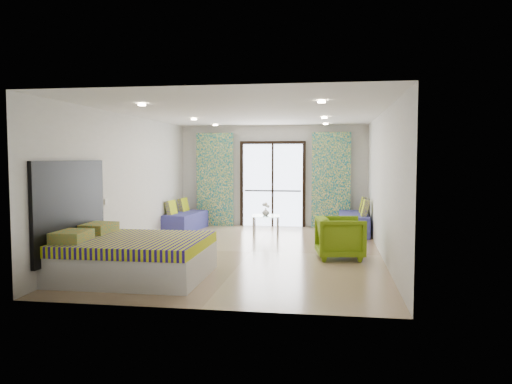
# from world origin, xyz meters

# --- Properties ---
(floor) EXTENTS (5.00, 7.50, 0.01)m
(floor) POSITION_xyz_m (0.00, 0.00, 0.00)
(floor) COLOR #987A5A
(floor) RESTS_ON ground
(ceiling) EXTENTS (5.00, 7.50, 0.01)m
(ceiling) POSITION_xyz_m (0.00, 0.00, 2.70)
(ceiling) COLOR silver
(ceiling) RESTS_ON ground
(wall_back) EXTENTS (5.00, 0.01, 2.70)m
(wall_back) POSITION_xyz_m (0.00, 3.75, 1.35)
(wall_back) COLOR silver
(wall_back) RESTS_ON ground
(wall_front) EXTENTS (5.00, 0.01, 2.70)m
(wall_front) POSITION_xyz_m (0.00, -3.75, 1.35)
(wall_front) COLOR silver
(wall_front) RESTS_ON ground
(wall_left) EXTENTS (0.01, 7.50, 2.70)m
(wall_left) POSITION_xyz_m (-2.50, 0.00, 1.35)
(wall_left) COLOR silver
(wall_left) RESTS_ON ground
(wall_right) EXTENTS (0.01, 7.50, 2.70)m
(wall_right) POSITION_xyz_m (2.50, 0.00, 1.35)
(wall_right) COLOR silver
(wall_right) RESTS_ON ground
(balcony_door) EXTENTS (1.76, 0.08, 2.28)m
(balcony_door) POSITION_xyz_m (0.00, 3.72, 1.26)
(balcony_door) COLOR black
(balcony_door) RESTS_ON floor
(balcony_rail) EXTENTS (1.52, 0.03, 0.04)m
(balcony_rail) POSITION_xyz_m (0.00, 3.73, 0.95)
(balcony_rail) COLOR #595451
(balcony_rail) RESTS_ON balcony_door
(curtain_left) EXTENTS (1.00, 0.10, 2.50)m
(curtain_left) POSITION_xyz_m (-1.55, 3.57, 1.25)
(curtain_left) COLOR white
(curtain_left) RESTS_ON floor
(curtain_right) EXTENTS (1.00, 0.10, 2.50)m
(curtain_right) POSITION_xyz_m (1.55, 3.57, 1.25)
(curtain_right) COLOR white
(curtain_right) RESTS_ON floor
(downlight_a) EXTENTS (0.12, 0.12, 0.02)m
(downlight_a) POSITION_xyz_m (-1.40, -2.00, 2.67)
(downlight_a) COLOR #FFE0B2
(downlight_a) RESTS_ON ceiling
(downlight_b) EXTENTS (0.12, 0.12, 0.02)m
(downlight_b) POSITION_xyz_m (1.40, -2.00, 2.67)
(downlight_b) COLOR #FFE0B2
(downlight_b) RESTS_ON ceiling
(downlight_c) EXTENTS (0.12, 0.12, 0.02)m
(downlight_c) POSITION_xyz_m (-1.40, 1.00, 2.67)
(downlight_c) COLOR #FFE0B2
(downlight_c) RESTS_ON ceiling
(downlight_d) EXTENTS (0.12, 0.12, 0.02)m
(downlight_d) POSITION_xyz_m (1.40, 1.00, 2.67)
(downlight_d) COLOR #FFE0B2
(downlight_d) RESTS_ON ceiling
(downlight_e) EXTENTS (0.12, 0.12, 0.02)m
(downlight_e) POSITION_xyz_m (-1.40, 3.00, 2.67)
(downlight_e) COLOR #FFE0B2
(downlight_e) RESTS_ON ceiling
(downlight_f) EXTENTS (0.12, 0.12, 0.02)m
(downlight_f) POSITION_xyz_m (1.40, 3.00, 2.67)
(downlight_f) COLOR #FFE0B2
(downlight_f) RESTS_ON ceiling
(headboard) EXTENTS (0.06, 2.10, 1.50)m
(headboard) POSITION_xyz_m (-2.46, -2.32, 1.05)
(headboard) COLOR black
(headboard) RESTS_ON floor
(switch_plate) EXTENTS (0.02, 0.10, 0.10)m
(switch_plate) POSITION_xyz_m (-2.47, -1.07, 1.05)
(switch_plate) COLOR silver
(switch_plate) RESTS_ON wall_left
(bed) EXTENTS (2.22, 1.82, 0.77)m
(bed) POSITION_xyz_m (-1.48, -2.32, 0.32)
(bed) COLOR silver
(bed) RESTS_ON floor
(daybed_left) EXTENTS (0.81, 1.66, 0.79)m
(daybed_left) POSITION_xyz_m (-2.11, 2.65, 0.25)
(daybed_left) COLOR #393A89
(daybed_left) RESTS_ON floor
(daybed_right) EXTENTS (0.69, 1.76, 0.87)m
(daybed_right) POSITION_xyz_m (2.12, 2.67, 0.27)
(daybed_right) COLOR #393A89
(daybed_right) RESTS_ON floor
(coffee_table) EXTENTS (0.73, 0.73, 0.76)m
(coffee_table) POSITION_xyz_m (-0.01, 2.41, 0.39)
(coffee_table) COLOR silver
(coffee_table) RESTS_ON floor
(vase) EXTENTS (0.22, 0.23, 0.18)m
(vase) POSITION_xyz_m (-0.01, 2.40, 0.52)
(vase) COLOR white
(vase) RESTS_ON coffee_table
(armchair) EXTENTS (0.88, 0.92, 0.84)m
(armchair) POSITION_xyz_m (1.73, -0.39, 0.42)
(armchair) COLOR #688D12
(armchair) RESTS_ON floor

